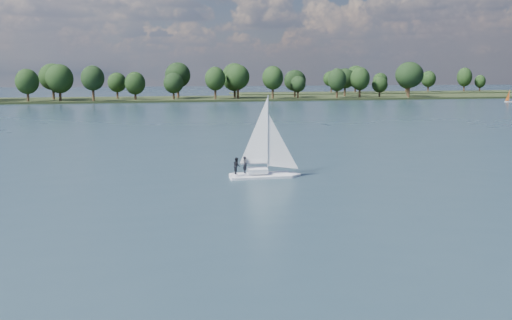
{
  "coord_description": "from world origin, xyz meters",
  "views": [
    {
      "loc": [
        -7.48,
        -16.51,
        10.45
      ],
      "look_at": [
        5.01,
        34.16,
        2.5
      ],
      "focal_mm": 40.0,
      "sensor_mm": 36.0,
      "label": 1
    }
  ],
  "objects": [
    {
      "name": "ground",
      "position": [
        0.0,
        100.0,
        0.0
      ],
      "size": [
        700.0,
        700.0,
        0.0
      ],
      "primitive_type": "plane",
      "color": "#233342",
      "rests_on": "ground"
    },
    {
      "name": "far_shore",
      "position": [
        0.0,
        212.0,
        0.0
      ],
      "size": [
        660.0,
        40.0,
        1.5
      ],
      "primitive_type": "cube",
      "color": "black",
      "rests_on": "ground"
    },
    {
      "name": "far_shore_back",
      "position": [
        160.0,
        260.0,
        0.0
      ],
      "size": [
        220.0,
        30.0,
        1.4
      ],
      "primitive_type": "cube",
      "color": "black",
      "rests_on": "ground"
    },
    {
      "name": "sailboat",
      "position": [
        6.56,
        38.31,
        2.44
      ],
      "size": [
        6.66,
        1.99,
        8.72
      ],
      "rotation": [
        0.0,
        0.0,
        -0.02
      ],
      "color": "white",
      "rests_on": "ground"
    },
    {
      "name": "dinghy_orange",
      "position": [
        133.33,
        165.43,
        1.15
      ],
      "size": [
        3.12,
        1.39,
        4.88
      ],
      "rotation": [
        0.0,
        0.0,
        -0.06
      ],
      "color": "white",
      "rests_on": "ground"
    },
    {
      "name": "treeline",
      "position": [
        -2.79,
        208.2,
        8.14
      ],
      "size": [
        563.09,
        73.9,
        18.31
      ],
      "color": "black",
      "rests_on": "ground"
    }
  ]
}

